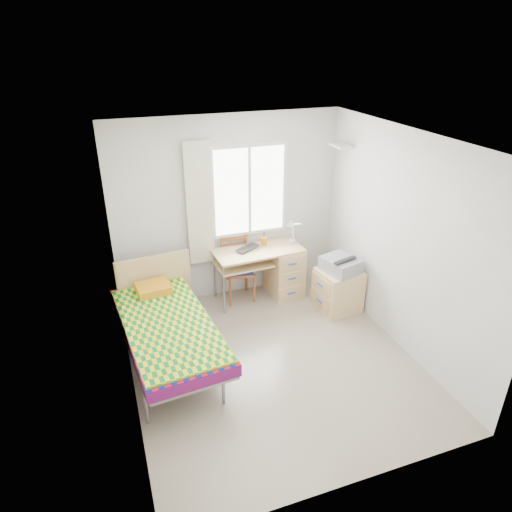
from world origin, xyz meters
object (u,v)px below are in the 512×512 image
at_px(bed, 167,324).
at_px(cabinet, 338,290).
at_px(desk, 280,269).
at_px(chair, 238,265).
at_px(printer, 341,264).

height_order(bed, cabinet, bed).
height_order(bed, desk, bed).
bearing_deg(chair, printer, -24.69).
bearing_deg(printer, bed, 170.07).
bearing_deg(chair, bed, -130.36).
relative_size(bed, printer, 3.89).
height_order(desk, chair, chair).
bearing_deg(desk, cabinet, -50.04).
xyz_separation_m(chair, cabinet, (1.21, -0.79, -0.21)).
height_order(chair, printer, chair).
bearing_deg(chair, cabinet, -24.36).
height_order(cabinet, printer, printer).
relative_size(chair, printer, 1.66).
height_order(desk, printer, printer).
bearing_deg(printer, cabinet, 64.36).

